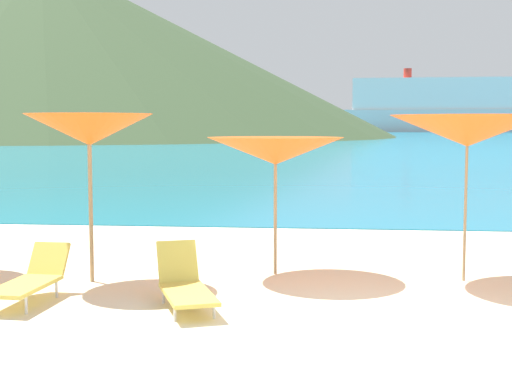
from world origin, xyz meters
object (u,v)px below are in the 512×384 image
at_px(umbrella_2, 275,151).
at_px(lounge_chair_0, 31,279).
at_px(umbrella_1, 89,130).
at_px(cruise_ship, 435,108).
at_px(lounge_chair_1, 185,284).
at_px(umbrella_3, 467,131).

height_order(umbrella_2, lounge_chair_0, umbrella_2).
distance_m(umbrella_1, cruise_ship, 226.50).
bearing_deg(umbrella_2, lounge_chair_1, -114.33).
distance_m(umbrella_2, cruise_ship, 225.34).
distance_m(umbrella_1, umbrella_2, 2.72).
distance_m(umbrella_1, umbrella_3, 5.36).
height_order(umbrella_1, lounge_chair_1, umbrella_1).
distance_m(umbrella_2, lounge_chair_0, 3.92).
bearing_deg(umbrella_2, cruise_ship, 81.72).
relative_size(lounge_chair_1, cruise_ship, 0.02).
relative_size(umbrella_2, lounge_chair_0, 1.36).
relative_size(lounge_chair_0, lounge_chair_1, 0.96).
bearing_deg(lounge_chair_0, umbrella_1, 75.91).
height_order(lounge_chair_0, cruise_ship, cruise_ship).
height_order(umbrella_2, cruise_ship, cruise_ship).
distance_m(umbrella_1, lounge_chair_0, 2.29).
height_order(umbrella_1, umbrella_3, umbrella_1).
height_order(umbrella_3, lounge_chair_0, umbrella_3).
bearing_deg(lounge_chair_0, cruise_ship, 83.92).
bearing_deg(umbrella_1, lounge_chair_0, -106.95).
bearing_deg(umbrella_3, lounge_chair_1, -152.53).
bearing_deg(lounge_chair_0, umbrella_3, 20.90).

